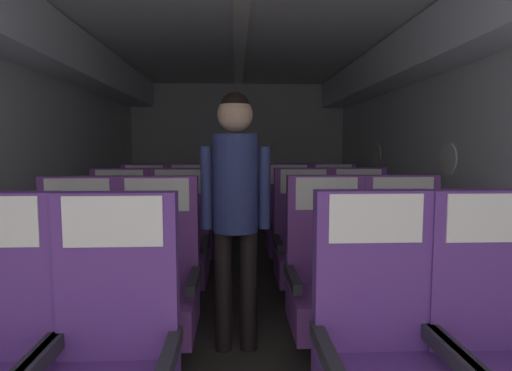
# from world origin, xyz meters

# --- Properties ---
(ground) EXTENTS (3.60, 7.09, 0.02)m
(ground) POSITION_xyz_m (0.00, 3.34, -0.01)
(ground) COLOR #3D3833
(fuselage_shell) EXTENTS (3.48, 6.74, 2.33)m
(fuselage_shell) POSITION_xyz_m (0.00, 3.61, 1.68)
(fuselage_shell) COLOR silver
(fuselage_shell) RESTS_ON ground
(seat_a_left_aisle) EXTENTS (0.51, 0.51, 1.12)m
(seat_a_left_aisle) POSITION_xyz_m (-0.52, 1.61, 0.47)
(seat_a_left_aisle) COLOR #38383D
(seat_a_left_aisle) RESTS_ON ground
(seat_a_right_aisle) EXTENTS (0.51, 0.51, 1.12)m
(seat_a_right_aisle) POSITION_xyz_m (1.00, 1.61, 0.47)
(seat_a_right_aisle) COLOR #38383D
(seat_a_right_aisle) RESTS_ON ground
(seat_a_right_window) EXTENTS (0.51, 0.51, 1.12)m
(seat_a_right_window) POSITION_xyz_m (0.52, 1.63, 0.47)
(seat_a_right_window) COLOR #38383D
(seat_a_right_window) RESTS_ON ground
(seat_b_left_window) EXTENTS (0.51, 0.51, 1.12)m
(seat_b_left_window) POSITION_xyz_m (-0.99, 2.51, 0.47)
(seat_b_left_window) COLOR #38383D
(seat_b_left_window) RESTS_ON ground
(seat_b_left_aisle) EXTENTS (0.51, 0.51, 1.12)m
(seat_b_left_aisle) POSITION_xyz_m (-0.52, 2.50, 0.47)
(seat_b_left_aisle) COLOR #38383D
(seat_b_left_aisle) RESTS_ON ground
(seat_b_right_aisle) EXTENTS (0.51, 0.51, 1.12)m
(seat_b_right_aisle) POSITION_xyz_m (1.00, 2.52, 0.47)
(seat_b_right_aisle) COLOR #38383D
(seat_b_right_aisle) RESTS_ON ground
(seat_b_right_window) EXTENTS (0.51, 0.51, 1.12)m
(seat_b_right_window) POSITION_xyz_m (0.51, 2.52, 0.47)
(seat_b_right_window) COLOR #38383D
(seat_b_right_window) RESTS_ON ground
(seat_c_left_window) EXTENTS (0.51, 0.51, 1.12)m
(seat_c_left_window) POSITION_xyz_m (-0.99, 3.42, 0.47)
(seat_c_left_window) COLOR #38383D
(seat_c_left_window) RESTS_ON ground
(seat_c_left_aisle) EXTENTS (0.51, 0.51, 1.12)m
(seat_c_left_aisle) POSITION_xyz_m (-0.52, 3.43, 0.47)
(seat_c_left_aisle) COLOR #38383D
(seat_c_left_aisle) RESTS_ON ground
(seat_c_right_aisle) EXTENTS (0.51, 0.51, 1.12)m
(seat_c_right_aisle) POSITION_xyz_m (0.99, 3.43, 0.47)
(seat_c_right_aisle) COLOR #38383D
(seat_c_right_aisle) RESTS_ON ground
(seat_c_right_window) EXTENTS (0.51, 0.51, 1.12)m
(seat_c_right_window) POSITION_xyz_m (0.52, 3.42, 0.47)
(seat_c_right_window) COLOR #38383D
(seat_c_right_window) RESTS_ON ground
(seat_d_left_window) EXTENTS (0.51, 0.51, 1.12)m
(seat_d_left_window) POSITION_xyz_m (-0.99, 4.31, 0.47)
(seat_d_left_window) COLOR #38383D
(seat_d_left_window) RESTS_ON ground
(seat_d_left_aisle) EXTENTS (0.51, 0.51, 1.12)m
(seat_d_left_aisle) POSITION_xyz_m (-0.52, 4.31, 0.47)
(seat_d_left_aisle) COLOR #38383D
(seat_d_left_aisle) RESTS_ON ground
(seat_d_right_aisle) EXTENTS (0.51, 0.51, 1.12)m
(seat_d_right_aisle) POSITION_xyz_m (0.99, 4.32, 0.47)
(seat_d_right_aisle) COLOR #38383D
(seat_d_right_aisle) RESTS_ON ground
(seat_d_right_window) EXTENTS (0.51, 0.51, 1.12)m
(seat_d_right_window) POSITION_xyz_m (0.51, 4.31, 0.47)
(seat_d_right_window) COLOR #38383D
(seat_d_right_window) RESTS_ON ground
(flight_attendant) EXTENTS (0.43, 0.28, 1.63)m
(flight_attendant) POSITION_xyz_m (-0.05, 2.65, 1.00)
(flight_attendant) COLOR black
(flight_attendant) RESTS_ON ground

